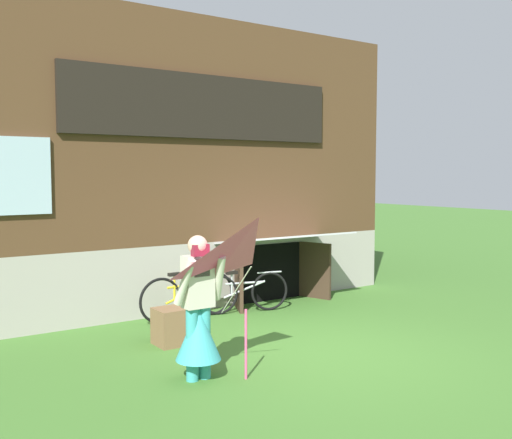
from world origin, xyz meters
name	(u,v)px	position (x,y,z in m)	size (l,w,h in m)	color
ground_plane	(321,352)	(0.00, 0.00, 0.00)	(60.00, 60.00, 0.00)	#3D6B28
log_house	(141,166)	(0.00, 5.71, 2.50)	(8.12, 6.54, 4.99)	#9E998E
person	(198,319)	(-1.84, -0.02, 0.70)	(0.61, 0.53, 1.65)	teal
kite	(259,260)	(-1.39, -0.57, 1.40)	(1.21, 1.12, 1.77)	#E54C7F
bicycle_silver	(244,292)	(0.40, 2.44, 0.35)	(1.54, 0.43, 0.72)	black
bicycle_yellow	(188,296)	(-0.60, 2.57, 0.38)	(1.71, 0.08, 0.78)	black
wooden_crate	(174,326)	(-1.43, 1.42, 0.25)	(0.50, 0.43, 0.50)	brown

